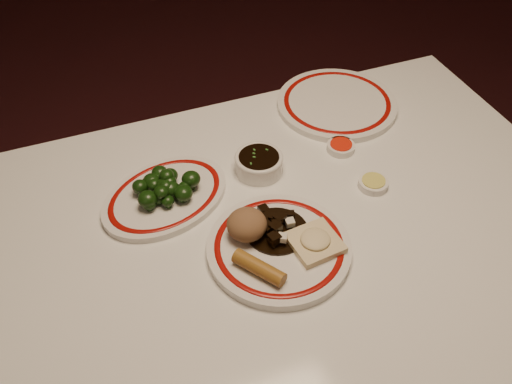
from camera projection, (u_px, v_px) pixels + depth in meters
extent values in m
cube|color=white|center=(305.00, 229.00, 1.16)|extent=(1.20, 0.90, 0.04)
cylinder|color=black|center=(55.00, 276.00, 1.54)|extent=(0.06, 0.06, 0.71)
cylinder|color=black|center=(400.00, 177.00, 1.82)|extent=(0.06, 0.06, 0.71)
cylinder|color=white|center=(279.00, 248.00, 1.09)|extent=(0.28, 0.28, 0.02)
torus|color=maroon|center=(279.00, 245.00, 1.08)|extent=(0.24, 0.24, 0.00)
ellipsoid|color=brown|center=(247.00, 225.00, 1.08)|extent=(0.08, 0.08, 0.06)
cylinder|color=olive|center=(259.00, 268.00, 1.02)|extent=(0.08, 0.10, 0.03)
cube|color=beige|center=(315.00, 243.00, 1.07)|extent=(0.10, 0.10, 0.01)
ellipsoid|color=beige|center=(315.00, 239.00, 1.07)|extent=(0.06, 0.06, 0.02)
cylinder|color=black|center=(277.00, 231.00, 1.10)|extent=(0.12, 0.12, 0.00)
cube|color=black|center=(276.00, 223.00, 1.11)|extent=(0.02, 0.02, 0.02)
cube|color=black|center=(269.00, 217.00, 1.11)|extent=(0.03, 0.03, 0.02)
cube|color=black|center=(277.00, 228.00, 1.10)|extent=(0.02, 0.02, 0.02)
cube|color=black|center=(263.00, 219.00, 1.11)|extent=(0.03, 0.03, 0.02)
cube|color=black|center=(277.00, 224.00, 1.09)|extent=(0.02, 0.02, 0.01)
cube|color=black|center=(276.00, 228.00, 1.08)|extent=(0.03, 0.03, 0.02)
cube|color=black|center=(275.00, 227.00, 1.09)|extent=(0.02, 0.02, 0.02)
cube|color=black|center=(263.00, 211.00, 1.13)|extent=(0.02, 0.02, 0.02)
cube|color=black|center=(267.00, 229.00, 1.09)|extent=(0.03, 0.03, 0.02)
cube|color=black|center=(274.00, 239.00, 1.07)|extent=(0.03, 0.03, 0.02)
cube|color=black|center=(291.00, 215.00, 1.12)|extent=(0.02, 0.02, 0.01)
cube|color=black|center=(279.00, 219.00, 1.11)|extent=(0.03, 0.03, 0.02)
cube|color=beige|center=(267.00, 218.00, 1.11)|extent=(0.02, 0.02, 0.01)
cube|color=beige|center=(282.00, 238.00, 1.07)|extent=(0.02, 0.02, 0.01)
cube|color=beige|center=(290.00, 222.00, 1.10)|extent=(0.02, 0.02, 0.01)
cube|color=beige|center=(263.00, 227.00, 1.09)|extent=(0.02, 0.02, 0.01)
torus|color=maroon|center=(165.00, 194.00, 1.18)|extent=(0.32, 0.32, 0.00)
cylinder|color=#23471C|center=(164.00, 192.00, 1.17)|extent=(0.01, 0.01, 0.02)
ellipsoid|color=black|center=(163.00, 187.00, 1.16)|extent=(0.03, 0.03, 0.02)
cylinder|color=#23471C|center=(171.00, 194.00, 1.17)|extent=(0.01, 0.01, 0.01)
ellipsoid|color=black|center=(170.00, 188.00, 1.16)|extent=(0.04, 0.04, 0.03)
cylinder|color=#23471C|center=(150.00, 208.00, 1.15)|extent=(0.01, 0.01, 0.01)
ellipsoid|color=black|center=(149.00, 204.00, 1.14)|extent=(0.03, 0.03, 0.02)
cylinder|color=#23471C|center=(141.00, 192.00, 1.18)|extent=(0.01, 0.01, 0.01)
ellipsoid|color=black|center=(140.00, 186.00, 1.16)|extent=(0.03, 0.03, 0.03)
cylinder|color=#23471C|center=(149.00, 205.00, 1.15)|extent=(0.01, 0.01, 0.01)
ellipsoid|color=black|center=(147.00, 199.00, 1.14)|extent=(0.04, 0.04, 0.03)
cylinder|color=#23471C|center=(162.00, 196.00, 1.17)|extent=(0.01, 0.01, 0.01)
ellipsoid|color=black|center=(161.00, 190.00, 1.16)|extent=(0.03, 0.03, 0.02)
cylinder|color=#23471C|center=(141.00, 192.00, 1.18)|extent=(0.01, 0.01, 0.01)
ellipsoid|color=black|center=(140.00, 188.00, 1.17)|extent=(0.03, 0.03, 0.03)
cylinder|color=#23471C|center=(183.00, 199.00, 1.16)|extent=(0.01, 0.01, 0.01)
ellipsoid|color=black|center=(182.00, 194.00, 1.15)|extent=(0.03, 0.03, 0.02)
cylinder|color=#23471C|center=(153.00, 187.00, 1.19)|extent=(0.01, 0.01, 0.01)
ellipsoid|color=black|center=(152.00, 181.00, 1.18)|extent=(0.04, 0.04, 0.03)
cylinder|color=#23471C|center=(185.00, 192.00, 1.18)|extent=(0.01, 0.01, 0.01)
ellipsoid|color=black|center=(185.00, 187.00, 1.17)|extent=(0.03, 0.03, 0.02)
cylinder|color=#23471C|center=(168.00, 205.00, 1.15)|extent=(0.01, 0.01, 0.01)
ellipsoid|color=black|center=(167.00, 201.00, 1.14)|extent=(0.03, 0.03, 0.02)
cylinder|color=#23471C|center=(184.00, 199.00, 1.17)|extent=(0.01, 0.01, 0.01)
ellipsoid|color=black|center=(183.00, 193.00, 1.15)|extent=(0.04, 0.04, 0.03)
cylinder|color=#23471C|center=(155.00, 190.00, 1.18)|extent=(0.01, 0.01, 0.01)
ellipsoid|color=black|center=(154.00, 184.00, 1.17)|extent=(0.03, 0.03, 0.02)
cylinder|color=#23471C|center=(192.00, 186.00, 1.19)|extent=(0.01, 0.01, 0.02)
ellipsoid|color=black|center=(191.00, 179.00, 1.18)|extent=(0.04, 0.04, 0.03)
cylinder|color=#23471C|center=(160.00, 178.00, 1.21)|extent=(0.01, 0.01, 0.01)
ellipsoid|color=black|center=(159.00, 172.00, 1.20)|extent=(0.03, 0.03, 0.03)
cylinder|color=#23471C|center=(157.00, 183.00, 1.20)|extent=(0.01, 0.01, 0.01)
ellipsoid|color=black|center=(156.00, 178.00, 1.18)|extent=(0.03, 0.03, 0.02)
cylinder|color=#23471C|center=(168.00, 185.00, 1.19)|extent=(0.01, 0.01, 0.01)
ellipsoid|color=black|center=(167.00, 180.00, 1.18)|extent=(0.03, 0.03, 0.03)
cylinder|color=#23471C|center=(170.00, 181.00, 1.20)|extent=(0.01, 0.01, 0.01)
ellipsoid|color=black|center=(170.00, 175.00, 1.19)|extent=(0.03, 0.03, 0.03)
cylinder|color=#23471C|center=(160.00, 202.00, 1.16)|extent=(0.01, 0.01, 0.01)
ellipsoid|color=black|center=(160.00, 197.00, 1.15)|extent=(0.03, 0.03, 0.02)
cylinder|color=#23471C|center=(151.00, 190.00, 1.18)|extent=(0.01, 0.01, 0.01)
ellipsoid|color=black|center=(151.00, 185.00, 1.17)|extent=(0.03, 0.03, 0.02)
cylinder|color=#23471C|center=(165.00, 192.00, 1.18)|extent=(0.01, 0.01, 0.01)
ellipsoid|color=black|center=(164.00, 186.00, 1.16)|extent=(0.04, 0.04, 0.03)
ellipsoid|color=black|center=(169.00, 182.00, 1.17)|extent=(0.03, 0.03, 0.02)
ellipsoid|color=black|center=(166.00, 186.00, 1.16)|extent=(0.03, 0.03, 0.02)
ellipsoid|color=black|center=(167.00, 176.00, 1.17)|extent=(0.03, 0.03, 0.02)
ellipsoid|color=black|center=(161.00, 192.00, 1.14)|extent=(0.03, 0.03, 0.02)
cylinder|color=white|center=(259.00, 164.00, 1.24)|extent=(0.10, 0.10, 0.04)
cylinder|color=black|center=(259.00, 157.00, 1.23)|extent=(0.09, 0.09, 0.00)
cylinder|color=white|center=(341.00, 147.00, 1.30)|extent=(0.06, 0.06, 0.02)
cylinder|color=red|center=(341.00, 144.00, 1.29)|extent=(0.05, 0.05, 0.00)
cylinder|color=white|center=(373.00, 184.00, 1.21)|extent=(0.06, 0.06, 0.02)
cylinder|color=#D5CD57|center=(374.00, 180.00, 1.21)|extent=(0.05, 0.05, 0.00)
cylinder|color=white|center=(337.00, 104.00, 1.42)|extent=(0.33, 0.33, 0.02)
torus|color=maroon|center=(337.00, 101.00, 1.42)|extent=(0.29, 0.29, 0.00)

